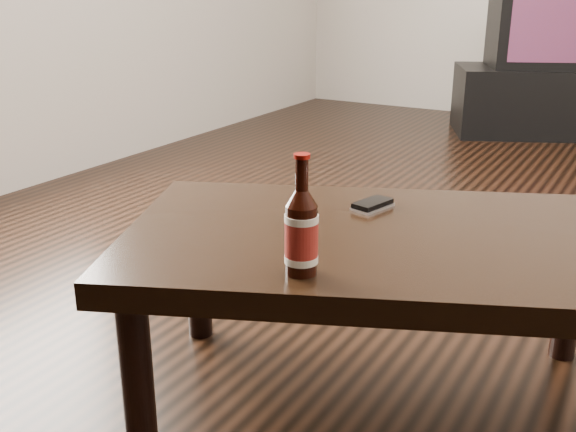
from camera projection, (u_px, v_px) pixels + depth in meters
The scene contains 6 objects.
floor at pixel (551, 287), 2.31m from camera, with size 5.00×6.00×0.01m, color black.
tv_stand at pixel (542, 101), 4.51m from camera, with size 1.11×0.56×0.45m, color black.
tv at pixel (552, 24), 4.34m from camera, with size 0.86×0.73×0.55m.
coffee_table at pixel (383, 256), 1.56m from camera, with size 1.37×1.11×0.45m.
beer_bottle at pixel (301, 233), 1.30m from camera, with size 0.08×0.08×0.24m.
phone at pixel (372, 205), 1.70m from camera, with size 0.08×0.12×0.02m.
Camera 1 is at (0.27, -2.27, 0.99)m, focal length 42.00 mm.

